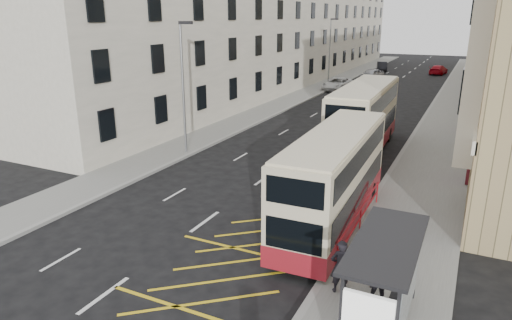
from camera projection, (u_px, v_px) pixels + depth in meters
The scene contains 20 objects.
ground at pixel (145, 265), 16.15m from camera, with size 200.00×200.00×0.00m, color black.
pavement_right at pixel (449, 119), 38.51m from camera, with size 4.00×120.00×0.15m, color slate.
pavement_left at pixel (280, 104), 44.96m from camera, with size 3.00×120.00×0.15m, color slate.
kerb_right at pixel (424, 117), 39.34m from camera, with size 0.25×120.00×0.15m, color gray.
kerb_left at pixel (295, 106), 44.34m from camera, with size 0.25×120.00×0.15m, color gray.
road_markings at pixel (387, 89), 54.72m from camera, with size 10.00×110.00×0.01m, color silver, non-canonical shape.
terrace_left at pixel (286, 31), 58.77m from camera, with size 9.18×79.00×13.25m.
bus_shelter at pixel (388, 273), 11.69m from camera, with size 1.65×4.25×2.70m.
guard_railing at pixel (361, 215), 18.21m from camera, with size 0.06×6.56×1.01m.
street_lamp_near at pixel (183, 81), 27.67m from camera, with size 0.93×0.18×8.00m.
street_lamp_far at pixel (330, 50), 53.39m from camera, with size 0.93×0.18×8.00m.
double_decker_front at pixel (334, 178), 18.83m from camera, with size 2.58×10.03×3.98m.
double_decker_rear at pixel (364, 119), 28.78m from camera, with size 2.85×11.00×4.36m.
pedestrian_near at pixel (340, 266), 14.13m from camera, with size 0.64×0.42×1.76m, color black.
pedestrian_mid at pixel (380, 283), 13.44m from camera, with size 0.75×0.59×1.55m, color black.
pedestrian_far at pixel (398, 236), 16.19m from camera, with size 0.96×0.40×1.63m, color black.
white_van at pixel (337, 84), 53.83m from camera, with size 2.40×5.20×1.44m, color silver.
car_silver at pixel (371, 74), 62.04m from camera, with size 1.85×4.59×1.56m, color #A8ABB0.
car_dark at pixel (382, 66), 72.44m from camera, with size 1.50×4.31×1.42m, color black.
car_red at pixel (438, 70), 68.27m from camera, with size 1.90×4.68×1.36m, color #A50511.
Camera 1 is at (9.78, -11.10, 8.45)m, focal length 32.00 mm.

